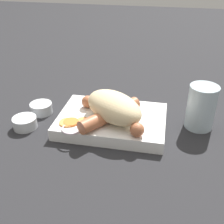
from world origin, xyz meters
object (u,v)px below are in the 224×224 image
food_tray (112,121)px  condiment_cup_near (41,109)px  bread_roll (114,107)px  drink_glass (201,107)px  sausage (110,115)px  condiment_cup_far (25,123)px

food_tray → condiment_cup_near: size_ratio=4.44×
bread_roll → condiment_cup_near: 0.20m
bread_roll → drink_glass: drink_glass is taller
sausage → food_tray: bearing=-88.9°
bread_roll → sausage: (0.01, 0.01, -0.02)m
bread_roll → drink_glass: 0.19m
food_tray → bread_roll: bread_roll is taller
food_tray → condiment_cup_near: 0.18m
condiment_cup_near → drink_glass: size_ratio=0.53×
sausage → condiment_cup_near: size_ratio=2.92×
condiment_cup_far → drink_glass: (-0.38, -0.08, 0.04)m
bread_roll → drink_glass: (-0.18, -0.05, -0.01)m
bread_roll → condiment_cup_near: bread_roll is taller
bread_roll → condiment_cup_far: bread_roll is taller
bread_roll → condiment_cup_far: bearing=8.9°
sausage → condiment_cup_far: (0.19, 0.02, -0.03)m
bread_roll → condiment_cup_far: 0.20m
sausage → condiment_cup_far: sausage is taller
drink_glass → sausage: bearing=16.4°
bread_roll → condiment_cup_near: (0.19, -0.04, -0.05)m
sausage → condiment_cup_far: size_ratio=2.92×
sausage → condiment_cup_near: sausage is taller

